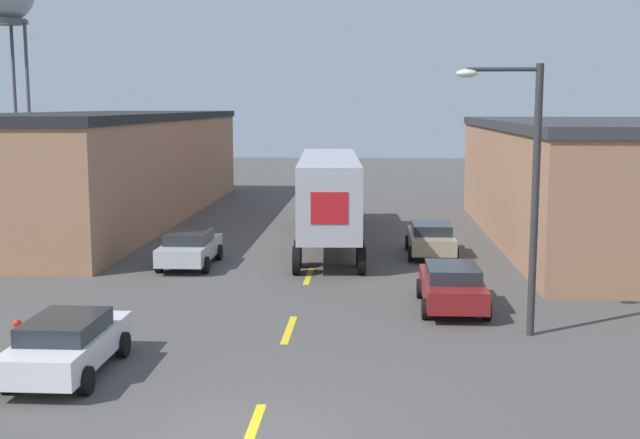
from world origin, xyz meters
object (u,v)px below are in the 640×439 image
at_px(semi_truck, 329,190).
at_px(parked_car_right_far, 431,238).
at_px(parked_car_right_mid, 452,285).
at_px(fire_hydrant, 18,338).
at_px(parked_car_left_near, 67,343).
at_px(street_lamp, 525,180).
at_px(parked_car_left_far, 190,247).

xyz_separation_m(semi_truck, parked_car_right_far, (4.34, -2.92, -1.66)).
xyz_separation_m(parked_car_right_mid, fire_hydrant, (-11.06, -5.35, -0.26)).
relative_size(parked_car_right_far, parked_car_left_near, 1.00).
distance_m(parked_car_right_far, parked_car_right_mid, 8.66).
bearing_deg(parked_car_right_mid, parked_car_left_near, -144.98).
height_order(semi_truck, street_lamp, street_lamp).
bearing_deg(street_lamp, parked_car_right_mid, 120.06).
xyz_separation_m(semi_truck, parked_car_left_near, (-5.02, -18.14, -1.66)).
relative_size(parked_car_left_far, fire_hydrant, 4.45).
relative_size(parked_car_left_near, fire_hydrant, 4.45).
height_order(semi_truck, parked_car_right_far, semi_truck).
bearing_deg(parked_car_left_far, parked_car_right_mid, -32.28).
bearing_deg(parked_car_right_mid, parked_car_right_far, 90.00).
relative_size(street_lamp, fire_hydrant, 7.63).
bearing_deg(parked_car_right_far, parked_car_left_far, -163.58).
relative_size(parked_car_left_far, street_lamp, 0.58).
height_order(parked_car_left_near, fire_hydrant, parked_car_left_near).
distance_m(semi_truck, parked_car_right_far, 5.48).
bearing_deg(parked_car_right_mid, semi_truck, 110.53).
relative_size(parked_car_left_far, parked_car_left_near, 1.00).
height_order(parked_car_left_far, street_lamp, street_lamp).
bearing_deg(semi_truck, parked_car_left_far, -134.62).
distance_m(parked_car_right_mid, parked_car_left_near, 11.42).
xyz_separation_m(semi_truck, parked_car_right_mid, (4.34, -11.58, -1.66)).
xyz_separation_m(semi_truck, fire_hydrant, (-6.73, -16.93, -1.91)).
height_order(parked_car_right_mid, fire_hydrant, parked_car_right_mid).
height_order(parked_car_right_far, street_lamp, street_lamp).
distance_m(parked_car_right_far, parked_car_left_near, 17.86).
distance_m(parked_car_left_far, parked_car_left_near, 12.46).
distance_m(semi_truck, parked_car_right_mid, 12.48).
bearing_deg(parked_car_left_far, parked_car_right_far, 16.42).
relative_size(semi_truck, parked_car_right_far, 3.79).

